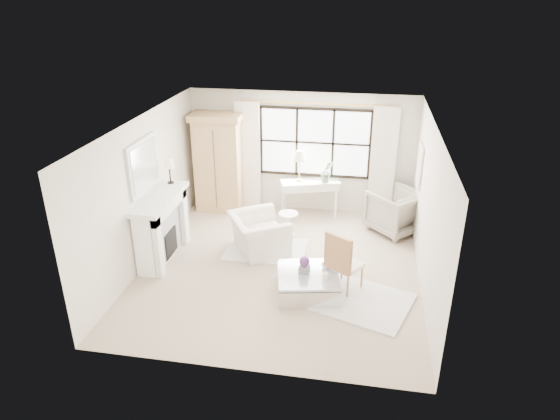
# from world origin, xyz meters

# --- Properties ---
(floor) EXTENTS (5.50, 5.50, 0.00)m
(floor) POSITION_xyz_m (0.00, 0.00, 0.00)
(floor) COLOR tan
(floor) RESTS_ON ground
(ceiling) EXTENTS (5.50, 5.50, 0.00)m
(ceiling) POSITION_xyz_m (0.00, 0.00, 2.70)
(ceiling) COLOR white
(ceiling) RESTS_ON ground
(wall_back) EXTENTS (5.00, 0.00, 5.00)m
(wall_back) POSITION_xyz_m (0.00, 2.75, 1.35)
(wall_back) COLOR beige
(wall_back) RESTS_ON ground
(wall_front) EXTENTS (5.00, 0.00, 5.00)m
(wall_front) POSITION_xyz_m (0.00, -2.75, 1.35)
(wall_front) COLOR white
(wall_front) RESTS_ON ground
(wall_left) EXTENTS (0.00, 5.50, 5.50)m
(wall_left) POSITION_xyz_m (-2.50, 0.00, 1.35)
(wall_left) COLOR silver
(wall_left) RESTS_ON ground
(wall_right) EXTENTS (0.00, 5.50, 5.50)m
(wall_right) POSITION_xyz_m (2.50, 0.00, 1.35)
(wall_right) COLOR beige
(wall_right) RESTS_ON ground
(window_pane) EXTENTS (2.40, 0.02, 1.50)m
(window_pane) POSITION_xyz_m (0.30, 2.73, 1.60)
(window_pane) COLOR white
(window_pane) RESTS_ON wall_back
(window_frame) EXTENTS (2.50, 0.04, 1.50)m
(window_frame) POSITION_xyz_m (0.30, 2.72, 1.60)
(window_frame) COLOR black
(window_frame) RESTS_ON wall_back
(curtain_rod) EXTENTS (3.30, 0.04, 0.04)m
(curtain_rod) POSITION_xyz_m (0.30, 2.67, 2.47)
(curtain_rod) COLOR gold
(curtain_rod) RESTS_ON wall_back
(curtain_left) EXTENTS (0.55, 0.10, 2.47)m
(curtain_left) POSITION_xyz_m (-1.20, 2.65, 1.24)
(curtain_left) COLOR white
(curtain_left) RESTS_ON ground
(curtain_right) EXTENTS (0.55, 0.10, 2.47)m
(curtain_right) POSITION_xyz_m (1.80, 2.65, 1.24)
(curtain_right) COLOR silver
(curtain_right) RESTS_ON ground
(fireplace) EXTENTS (0.58, 1.66, 1.26)m
(fireplace) POSITION_xyz_m (-2.27, 0.00, 0.65)
(fireplace) COLOR white
(fireplace) RESTS_ON ground
(mirror_frame) EXTENTS (0.05, 1.15, 0.95)m
(mirror_frame) POSITION_xyz_m (-2.47, 0.00, 1.84)
(mirror_frame) COLOR silver
(mirror_frame) RESTS_ON wall_left
(mirror_glass) EXTENTS (0.02, 1.00, 0.80)m
(mirror_glass) POSITION_xyz_m (-2.44, 0.00, 1.84)
(mirror_glass) COLOR silver
(mirror_glass) RESTS_ON wall_left
(art_frame) EXTENTS (0.04, 0.62, 0.82)m
(art_frame) POSITION_xyz_m (2.47, 1.70, 1.55)
(art_frame) COLOR white
(art_frame) RESTS_ON wall_right
(art_canvas) EXTENTS (0.01, 0.52, 0.72)m
(art_canvas) POSITION_xyz_m (2.45, 1.70, 1.55)
(art_canvas) COLOR beige
(art_canvas) RESTS_ON wall_right
(mantel_lamp) EXTENTS (0.22, 0.22, 0.51)m
(mantel_lamp) POSITION_xyz_m (-2.27, 0.67, 1.65)
(mantel_lamp) COLOR black
(mantel_lamp) RESTS_ON fireplace
(armoire) EXTENTS (1.14, 0.72, 2.24)m
(armoire) POSITION_xyz_m (-1.82, 2.39, 1.14)
(armoire) COLOR tan
(armoire) RESTS_ON floor
(console_table) EXTENTS (1.38, 0.84, 0.80)m
(console_table) POSITION_xyz_m (0.25, 2.44, 0.40)
(console_table) COLOR white
(console_table) RESTS_ON floor
(console_lamp) EXTENTS (0.28, 0.28, 0.69)m
(console_lamp) POSITION_xyz_m (0.01, 2.43, 1.36)
(console_lamp) COLOR #A68039
(console_lamp) RESTS_ON console_table
(orchid_plant) EXTENTS (0.34, 0.31, 0.50)m
(orchid_plant) POSITION_xyz_m (0.61, 2.43, 1.05)
(orchid_plant) COLOR #56724C
(orchid_plant) RESTS_ON console_table
(side_table) EXTENTS (0.40, 0.40, 0.51)m
(side_table) POSITION_xyz_m (-0.05, 1.31, 0.33)
(side_table) COLOR white
(side_table) RESTS_ON floor
(rug_left) EXTENTS (1.56, 1.11, 0.03)m
(rug_left) POSITION_xyz_m (-0.39, 0.60, 0.01)
(rug_left) COLOR silver
(rug_left) RESTS_ON floor
(rug_right) EXTENTS (2.02, 1.76, 0.03)m
(rug_right) POSITION_xyz_m (1.43, -0.84, 0.02)
(rug_right) COLOR silver
(rug_right) RESTS_ON floor
(club_armchair) EXTENTS (1.42, 1.46, 0.73)m
(club_armchair) POSITION_xyz_m (-0.52, 0.56, 0.36)
(club_armchair) COLOR silver
(club_armchair) RESTS_ON floor
(wingback_chair) EXTENTS (1.39, 1.39, 0.91)m
(wingback_chair) POSITION_xyz_m (2.12, 1.91, 0.45)
(wingback_chair) COLOR gray
(wingback_chair) RESTS_ON floor
(french_chair) EXTENTS (0.67, 0.67, 1.08)m
(french_chair) POSITION_xyz_m (1.19, -0.53, 0.31)
(french_chair) COLOR #B0774A
(french_chair) RESTS_ON floor
(coffee_table) EXTENTS (1.18, 1.18, 0.38)m
(coffee_table) POSITION_xyz_m (0.60, -0.74, 0.18)
(coffee_table) COLOR silver
(coffee_table) RESTS_ON floor
(planter_box) EXTENTS (0.18, 0.18, 0.13)m
(planter_box) POSITION_xyz_m (0.54, -0.72, 0.44)
(planter_box) COLOR slate
(planter_box) RESTS_ON coffee_table
(planter_flowers) EXTENTS (0.17, 0.17, 0.17)m
(planter_flowers) POSITION_xyz_m (0.54, -0.72, 0.59)
(planter_flowers) COLOR #522967
(planter_flowers) RESTS_ON planter_box
(pillar_candle) EXTENTS (0.10, 0.10, 0.12)m
(pillar_candle) POSITION_xyz_m (0.90, -0.88, 0.44)
(pillar_candle) COLOR silver
(pillar_candle) RESTS_ON coffee_table
(coffee_vase) EXTENTS (0.18, 0.18, 0.17)m
(coffee_vase) POSITION_xyz_m (0.88, -0.52, 0.46)
(coffee_vase) COLOR silver
(coffee_vase) RESTS_ON coffee_table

